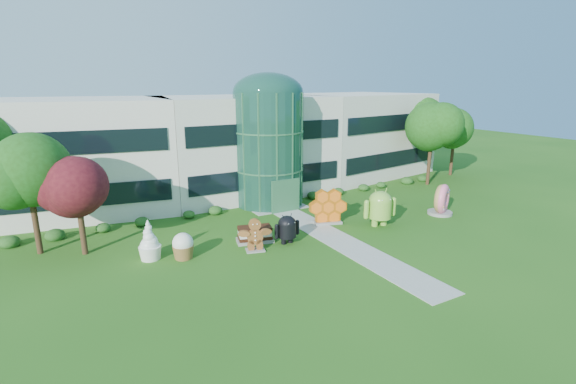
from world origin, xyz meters
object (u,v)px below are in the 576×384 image
android_green (380,205)px  android_black (287,227)px  donut (441,199)px  gingerbread (255,235)px

android_green → android_black: android_green is taller
android_green → donut: size_ratio=1.24×
android_green → gingerbread: bearing=-170.7°
android_black → gingerbread: (-2.46, -0.14, -0.03)m
android_green → gingerbread: (-10.36, 0.18, -0.49)m
android_black → gingerbread: bearing=-179.6°
android_green → android_black: bearing=-172.0°
donut → gingerbread: size_ratio=1.08×
android_green → donut: (6.31, -0.31, -0.30)m
android_black → gingerbread: size_ratio=0.95×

